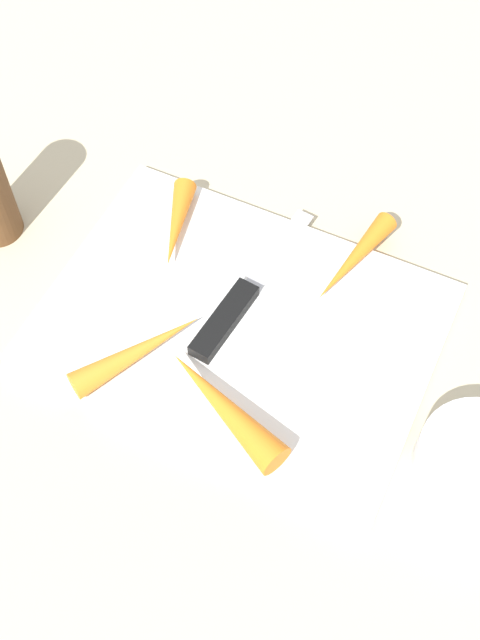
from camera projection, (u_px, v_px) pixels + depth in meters
ground_plane at (240, 327)px, 0.75m from camera, size 1.40×1.40×0.00m
cutting_board at (240, 323)px, 0.75m from camera, size 0.36×0.26×0.01m
knife at (232, 310)px, 0.74m from camera, size 0.04×0.20×0.01m
carrot_shortest at (177, 224)px, 0.79m from camera, size 0.05×0.10×0.02m
carrot_longest at (224, 406)px, 0.68m from camera, size 0.14×0.08×0.03m
carrot_short at (354, 259)px, 0.77m from camera, size 0.05×0.12×0.02m
carrot_long at (138, 351)px, 0.71m from camera, size 0.09×0.12×0.03m
small_bowl at (477, 463)px, 0.66m from camera, size 0.10×0.10×0.04m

